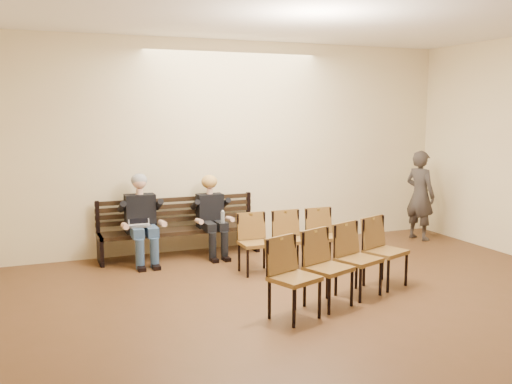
# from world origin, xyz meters

# --- Properties ---
(ground) EXTENTS (10.00, 10.00, 0.00)m
(ground) POSITION_xyz_m (0.00, 0.00, 0.00)
(ground) COLOR #52321C
(ground) RESTS_ON ground
(room_walls) EXTENTS (8.02, 10.01, 3.51)m
(room_walls) POSITION_xyz_m (0.00, 0.79, 2.54)
(room_walls) COLOR beige
(room_walls) RESTS_ON ground
(bench) EXTENTS (2.60, 0.90, 0.45)m
(bench) POSITION_xyz_m (-1.04, 4.65, 0.23)
(bench) COLOR black
(bench) RESTS_ON ground
(seated_man) EXTENTS (0.57, 0.79, 1.37)m
(seated_man) POSITION_xyz_m (-1.67, 4.53, 0.68)
(seated_man) COLOR black
(seated_man) RESTS_ON ground
(seated_woman) EXTENTS (0.52, 0.71, 1.20)m
(seated_woman) POSITION_xyz_m (-0.54, 4.53, 0.60)
(seated_woman) COLOR black
(seated_woman) RESTS_ON ground
(laptop) EXTENTS (0.33, 0.27, 0.23)m
(laptop) POSITION_xyz_m (-1.72, 4.37, 0.56)
(laptop) COLOR #B4B4B8
(laptop) RESTS_ON bench
(water_bottle) EXTENTS (0.08, 0.08, 0.21)m
(water_bottle) POSITION_xyz_m (-0.45, 4.23, 0.56)
(water_bottle) COLOR silver
(water_bottle) RESTS_ON bench
(bag) EXTENTS (0.41, 0.29, 0.30)m
(bag) POSITION_xyz_m (1.58, 4.75, 0.15)
(bag) COLOR black
(bag) RESTS_ON ground
(passerby) EXTENTS (0.61, 0.78, 1.87)m
(passerby) POSITION_xyz_m (3.33, 4.23, 0.94)
(passerby) COLOR #322D29
(passerby) RESTS_ON ground
(chair_row_front) EXTENTS (1.57, 0.48, 0.87)m
(chair_row_front) POSITION_xyz_m (0.30, 3.30, 0.44)
(chair_row_front) COLOR brown
(chair_row_front) RESTS_ON ground
(chair_row_back) EXTENTS (2.29, 1.29, 0.93)m
(chair_row_back) POSITION_xyz_m (0.30, 1.77, 0.47)
(chair_row_back) COLOR brown
(chair_row_back) RESTS_ON ground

